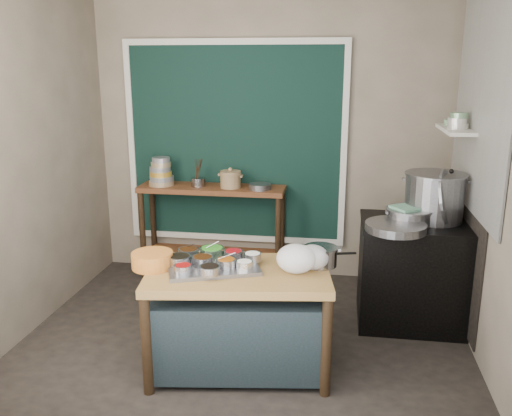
% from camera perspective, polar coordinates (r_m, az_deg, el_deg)
% --- Properties ---
extents(floor, '(3.50, 3.00, 0.02)m').
position_cam_1_polar(floor, '(4.44, -1.25, -13.84)').
color(floor, '#2B2521').
rests_on(floor, ground).
extents(back_wall, '(3.50, 0.02, 2.80)m').
position_cam_1_polar(back_wall, '(5.43, 1.49, 7.27)').
color(back_wall, gray).
rests_on(back_wall, floor).
extents(left_wall, '(0.02, 3.00, 2.80)m').
position_cam_1_polar(left_wall, '(4.60, -23.55, 4.64)').
color(left_wall, gray).
rests_on(left_wall, floor).
extents(right_wall, '(0.02, 3.00, 2.80)m').
position_cam_1_polar(right_wall, '(4.03, 24.10, 3.28)').
color(right_wall, gray).
rests_on(right_wall, floor).
extents(curtain_panel, '(2.10, 0.02, 1.90)m').
position_cam_1_polar(curtain_panel, '(5.45, -2.24, 6.77)').
color(curtain_panel, black).
rests_on(curtain_panel, back_wall).
extents(curtain_frame, '(2.22, 0.03, 2.02)m').
position_cam_1_polar(curtain_frame, '(5.44, -2.26, 6.75)').
color(curtain_frame, beige).
rests_on(curtain_frame, back_wall).
extents(tile_panel, '(0.02, 1.70, 1.70)m').
position_cam_1_polar(tile_panel, '(4.50, 22.64, 10.32)').
color(tile_panel, '#B2B2AA').
rests_on(tile_panel, right_wall).
extents(soot_patch, '(0.01, 1.30, 1.30)m').
position_cam_1_polar(soot_patch, '(4.81, 21.06, -3.32)').
color(soot_patch, black).
rests_on(soot_patch, right_wall).
extents(wall_shelf, '(0.22, 0.70, 0.03)m').
position_cam_1_polar(wall_shelf, '(4.80, 20.30, 7.75)').
color(wall_shelf, beige).
rests_on(wall_shelf, right_wall).
extents(prep_table, '(1.34, 0.89, 0.75)m').
position_cam_1_polar(prep_table, '(3.90, -1.85, -11.72)').
color(prep_table, olive).
rests_on(prep_table, floor).
extents(back_counter, '(1.45, 0.40, 0.95)m').
position_cam_1_polar(back_counter, '(5.51, -4.57, -2.53)').
color(back_counter, brown).
rests_on(back_counter, floor).
extents(stove_block, '(0.90, 0.68, 0.85)m').
position_cam_1_polar(stove_block, '(4.74, 16.35, -6.72)').
color(stove_block, black).
rests_on(stove_block, floor).
extents(stove_top, '(0.92, 0.69, 0.03)m').
position_cam_1_polar(stove_top, '(4.60, 16.75, -1.61)').
color(stove_top, black).
rests_on(stove_top, stove_block).
extents(condiment_tray, '(0.73, 0.63, 0.03)m').
position_cam_1_polar(condiment_tray, '(3.80, -4.57, -6.11)').
color(condiment_tray, gray).
rests_on(condiment_tray, prep_table).
extents(condiment_bowls, '(0.63, 0.48, 0.07)m').
position_cam_1_polar(condiment_bowls, '(3.80, -4.86, -5.38)').
color(condiment_bowls, gray).
rests_on(condiment_bowls, condiment_tray).
extents(yellow_basin, '(0.32, 0.32, 0.11)m').
position_cam_1_polar(yellow_basin, '(3.85, -10.86, -5.40)').
color(yellow_basin, '#BD7124').
rests_on(yellow_basin, prep_table).
extents(saucepan, '(0.30, 0.30, 0.14)m').
position_cam_1_polar(saucepan, '(3.84, 6.80, -5.04)').
color(saucepan, gray).
rests_on(saucepan, prep_table).
extents(plastic_bag_a, '(0.33, 0.31, 0.20)m').
position_cam_1_polar(plastic_bag_a, '(3.68, 4.23, -5.33)').
color(plastic_bag_a, white).
rests_on(plastic_bag_a, prep_table).
extents(plastic_bag_b, '(0.24, 0.21, 0.17)m').
position_cam_1_polar(plastic_bag_b, '(3.76, 5.96, -5.17)').
color(plastic_bag_b, white).
rests_on(plastic_bag_b, prep_table).
extents(bowl_stack, '(0.25, 0.25, 0.28)m').
position_cam_1_polar(bowl_stack, '(5.48, -9.96, 3.65)').
color(bowl_stack, tan).
rests_on(bowl_stack, back_counter).
extents(utensil_cup, '(0.17, 0.17, 0.09)m').
position_cam_1_polar(utensil_cup, '(5.38, -6.09, 2.72)').
color(utensil_cup, gray).
rests_on(utensil_cup, back_counter).
extents(ceramic_crock, '(0.26, 0.26, 0.14)m').
position_cam_1_polar(ceramic_crock, '(5.30, -2.70, 2.93)').
color(ceramic_crock, olive).
rests_on(ceramic_crock, back_counter).
extents(wide_bowl, '(0.27, 0.27, 0.05)m').
position_cam_1_polar(wide_bowl, '(5.23, 0.41, 2.27)').
color(wide_bowl, gray).
rests_on(wide_bowl, back_counter).
extents(stock_pot, '(0.52, 0.52, 0.39)m').
position_cam_1_polar(stock_pot, '(4.64, 18.25, 1.12)').
color(stock_pot, gray).
rests_on(stock_pot, stove_top).
extents(pot_lid, '(0.26, 0.46, 0.44)m').
position_cam_1_polar(pot_lid, '(4.56, 19.41, 1.08)').
color(pot_lid, gray).
rests_on(pot_lid, stove_top).
extents(steamer, '(0.49, 0.49, 0.12)m').
position_cam_1_polar(steamer, '(4.52, 15.83, -0.82)').
color(steamer, gray).
rests_on(steamer, stove_top).
extents(green_cloth, '(0.33, 0.32, 0.02)m').
position_cam_1_polar(green_cloth, '(4.50, 15.90, 0.07)').
color(green_cloth, '#548769').
rests_on(green_cloth, steamer).
extents(shallow_pan, '(0.60, 0.60, 0.06)m').
position_cam_1_polar(shallow_pan, '(4.30, 14.49, -1.96)').
color(shallow_pan, gray).
rests_on(shallow_pan, stove_top).
extents(shelf_bowl_stack, '(0.16, 0.16, 0.13)m').
position_cam_1_polar(shelf_bowl_stack, '(4.73, 20.52, 8.57)').
color(shelf_bowl_stack, silver).
rests_on(shelf_bowl_stack, wall_shelf).
extents(shelf_bowl_green, '(0.14, 0.14, 0.05)m').
position_cam_1_polar(shelf_bowl_green, '(4.97, 19.93, 8.46)').
color(shelf_bowl_green, gray).
rests_on(shelf_bowl_green, wall_shelf).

